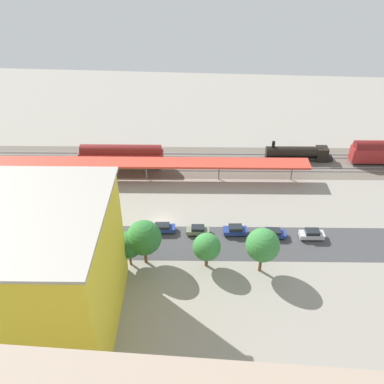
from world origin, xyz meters
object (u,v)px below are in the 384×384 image
(locomotive, at_px, (300,154))
(street_tree_4, at_px, (144,238))
(box_truck_0, at_px, (63,240))
(traffic_light, at_px, (76,239))
(box_truck_1, at_px, (43,241))
(parked_car_2, at_px, (235,231))
(parked_car_0, at_px, (312,235))
(platform_canopy_near, at_px, (146,163))
(parked_car_4, at_px, (162,228))
(freight_coach_far, at_px, (121,156))
(parked_car_1, at_px, (273,234))
(parked_car_3, at_px, (198,231))
(box_truck_2, at_px, (11,239))
(street_tree_0, at_px, (129,245))
(street_tree_2, at_px, (207,247))
(street_tree_3, at_px, (263,245))

(locomotive, xyz_separation_m, street_tree_4, (30.46, 35.51, 3.82))
(box_truck_0, relative_size, traffic_light, 1.34)
(box_truck_1, xyz_separation_m, traffic_light, (-6.76, 1.86, 2.69))
(parked_car_2, bearing_deg, parked_car_0, 179.21)
(platform_canopy_near, distance_m, box_truck_1, 27.42)
(parked_car_2, distance_m, street_tree_4, 17.94)
(parked_car_4, xyz_separation_m, box_truck_1, (20.11, 5.95, 0.93))
(box_truck_1, relative_size, traffic_light, 1.42)
(freight_coach_far, bearing_deg, platform_canopy_near, 145.25)
(parked_car_1, xyz_separation_m, box_truck_1, (40.32, 5.91, 0.97))
(platform_canopy_near, relative_size, parked_car_2, 15.72)
(parked_car_3, distance_m, street_tree_4, 12.42)
(platform_canopy_near, relative_size, box_truck_0, 7.97)
(box_truck_1, distance_m, street_tree_4, 18.80)
(box_truck_2, distance_m, street_tree_4, 24.66)
(freight_coach_far, relative_size, street_tree_0, 2.82)
(parked_car_4, distance_m, traffic_light, 15.89)
(parked_car_4, bearing_deg, street_tree_2, 136.06)
(parked_car_2, bearing_deg, street_tree_4, 28.45)
(parked_car_0, bearing_deg, parked_car_4, 0.08)
(locomotive, relative_size, parked_car_2, 3.49)
(freight_coach_far, distance_m, parked_car_4, 24.69)
(freight_coach_far, xyz_separation_m, parked_car_4, (-11.86, 21.54, -2.24))
(parked_car_0, bearing_deg, box_truck_2, 6.00)
(freight_coach_far, distance_m, street_tree_4, 31.32)
(locomotive, height_order, freight_coach_far, freight_coach_far)
(parked_car_1, distance_m, box_truck_1, 40.76)
(parked_car_1, distance_m, box_truck_0, 37.38)
(parked_car_2, height_order, street_tree_0, street_tree_0)
(parked_car_3, bearing_deg, traffic_light, 20.94)
(platform_canopy_near, distance_m, box_truck_0, 25.22)
(freight_coach_far, relative_size, parked_car_0, 4.15)
(box_truck_1, relative_size, street_tree_0, 1.40)
(platform_canopy_near, bearing_deg, street_tree_3, 131.62)
(box_truck_0, distance_m, street_tree_2, 25.54)
(parked_car_1, height_order, box_truck_1, box_truck_1)
(parked_car_4, distance_m, street_tree_3, 20.00)
(street_tree_0, xyz_separation_m, street_tree_2, (-12.75, -0.56, -0.19))
(box_truck_0, height_order, box_truck_2, box_truck_0)
(street_tree_4, relative_size, traffic_light, 1.28)
(street_tree_0, relative_size, traffic_light, 1.02)
(parked_car_1, height_order, street_tree_3, street_tree_3)
(parked_car_2, xyz_separation_m, street_tree_3, (-3.95, 8.88, 4.84))
(street_tree_0, distance_m, street_tree_4, 2.79)
(street_tree_0, xyz_separation_m, traffic_light, (9.05, -0.88, -0.06))
(box_truck_0, distance_m, street_tree_0, 13.25)
(parked_car_4, distance_m, street_tree_4, 9.50)
(box_truck_0, bearing_deg, street_tree_4, 169.60)
(street_tree_0, height_order, street_tree_3, street_tree_3)
(traffic_light, bearing_deg, parked_car_4, -149.65)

